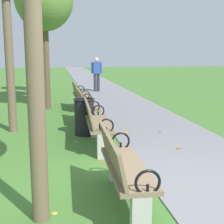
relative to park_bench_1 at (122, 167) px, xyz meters
name	(u,v)px	position (x,y,z in m)	size (l,w,h in m)	color
ground_plane	(159,198)	(0.50, 0.08, -0.49)	(80.00, 80.00, 0.00)	#42722D
paved_walkway	(92,81)	(1.66, 18.08, -0.48)	(2.31, 44.00, 0.02)	slate
park_bench_1	(122,167)	(0.00, 0.00, 0.00)	(0.51, 1.61, 0.90)	#7A664C
park_bench_2	(96,123)	(0.00, 2.53, 0.00)	(0.54, 1.62, 0.90)	#7A664C
park_bench_3	(86,106)	(0.00, 4.64, 0.00)	(0.50, 1.61, 0.90)	#7A664C
park_bench_4	(80,95)	(0.00, 6.93, 0.00)	(0.50, 1.61, 0.90)	#7A664C
tree_4	(42,6)	(-1.17, 9.05, 3.07)	(1.40, 1.40, 4.36)	brown
tree_5	(42,11)	(-1.27, 11.38, 3.17)	(1.37, 1.37, 4.51)	brown
pedestrian_walking	(97,72)	(1.20, 11.88, 0.44)	(0.53, 0.23, 1.62)	#2D2D38
trash_bin	(84,116)	(-0.15, 3.54, -0.06)	(0.48, 0.48, 0.84)	black
scattered_leaves	(98,130)	(0.20, 3.87, -0.47)	(3.97, 10.42, 0.02)	#BC842D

